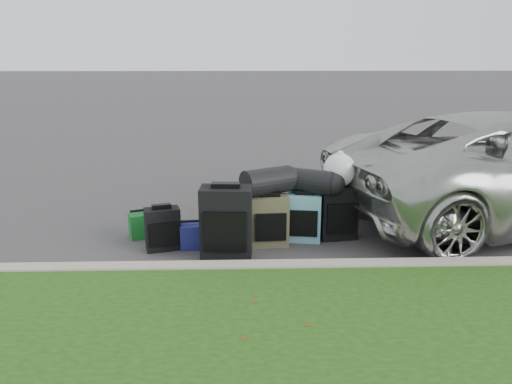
{
  "coord_description": "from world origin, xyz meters",
  "views": [
    {
      "loc": [
        -0.28,
        -5.58,
        2.16
      ],
      "look_at": [
        -0.1,
        0.2,
        0.55
      ],
      "focal_mm": 35.0,
      "sensor_mm": 36.0,
      "label": 1
    }
  ],
  "objects_px": {
    "suitcase_teal": "(304,218)",
    "tote_navy": "(192,236)",
    "suitcase_large_black_right": "(338,212)",
    "tote_green": "(141,225)",
    "suitcase_small_black": "(163,229)",
    "suitcase_large_black_left": "(226,223)",
    "suitcase_olive": "(269,221)"
  },
  "relations": [
    {
      "from": "suitcase_small_black",
      "to": "tote_navy",
      "type": "xyz_separation_m",
      "value": [
        0.32,
        0.03,
        -0.1
      ]
    },
    {
      "from": "suitcase_large_black_left",
      "to": "suitcase_large_black_right",
      "type": "distance_m",
      "value": 1.43
    },
    {
      "from": "suitcase_olive",
      "to": "tote_green",
      "type": "distance_m",
      "value": 1.58
    },
    {
      "from": "suitcase_large_black_right",
      "to": "tote_green",
      "type": "distance_m",
      "value": 2.38
    },
    {
      "from": "suitcase_small_black",
      "to": "suitcase_large_black_right",
      "type": "height_order",
      "value": "suitcase_large_black_right"
    },
    {
      "from": "tote_green",
      "to": "tote_navy",
      "type": "height_order",
      "value": "tote_green"
    },
    {
      "from": "suitcase_teal",
      "to": "tote_navy",
      "type": "relative_size",
      "value": 2.02
    },
    {
      "from": "tote_navy",
      "to": "suitcase_large_black_right",
      "type": "bearing_deg",
      "value": 3.63
    },
    {
      "from": "suitcase_small_black",
      "to": "tote_navy",
      "type": "distance_m",
      "value": 0.34
    },
    {
      "from": "suitcase_olive",
      "to": "tote_green",
      "type": "height_order",
      "value": "suitcase_olive"
    },
    {
      "from": "suitcase_small_black",
      "to": "suitcase_large_black_left",
      "type": "distance_m",
      "value": 0.79
    },
    {
      "from": "suitcase_small_black",
      "to": "suitcase_large_black_right",
      "type": "bearing_deg",
      "value": -7.75
    },
    {
      "from": "suitcase_olive",
      "to": "tote_green",
      "type": "bearing_deg",
      "value": 166.21
    },
    {
      "from": "suitcase_small_black",
      "to": "suitcase_teal",
      "type": "height_order",
      "value": "suitcase_teal"
    },
    {
      "from": "suitcase_olive",
      "to": "suitcase_large_black_right",
      "type": "distance_m",
      "value": 0.85
    },
    {
      "from": "suitcase_large_black_right",
      "to": "tote_navy",
      "type": "xyz_separation_m",
      "value": [
        -1.72,
        -0.26,
        -0.19
      ]
    },
    {
      "from": "suitcase_small_black",
      "to": "suitcase_large_black_left",
      "type": "xyz_separation_m",
      "value": [
        0.73,
        -0.25,
        0.15
      ]
    },
    {
      "from": "suitcase_teal",
      "to": "suitcase_large_black_right",
      "type": "relative_size",
      "value": 0.87
    },
    {
      "from": "suitcase_olive",
      "to": "tote_green",
      "type": "xyz_separation_m",
      "value": [
        -1.54,
        0.29,
        -0.14
      ]
    },
    {
      "from": "suitcase_teal",
      "to": "tote_green",
      "type": "xyz_separation_m",
      "value": [
        -1.96,
        0.17,
        -0.13
      ]
    },
    {
      "from": "suitcase_olive",
      "to": "suitcase_large_black_right",
      "type": "xyz_separation_m",
      "value": [
        0.83,
        0.19,
        0.03
      ]
    },
    {
      "from": "suitcase_large_black_left",
      "to": "tote_navy",
      "type": "height_order",
      "value": "suitcase_large_black_left"
    },
    {
      "from": "tote_green",
      "to": "tote_navy",
      "type": "xyz_separation_m",
      "value": [
        0.65,
        -0.36,
        -0.01
      ]
    },
    {
      "from": "suitcase_small_black",
      "to": "tote_green",
      "type": "relative_size",
      "value": 1.61
    },
    {
      "from": "suitcase_large_black_left",
      "to": "tote_green",
      "type": "distance_m",
      "value": 1.26
    },
    {
      "from": "suitcase_large_black_right",
      "to": "tote_navy",
      "type": "bearing_deg",
      "value": 179.84
    },
    {
      "from": "suitcase_teal",
      "to": "suitcase_large_black_right",
      "type": "distance_m",
      "value": 0.42
    },
    {
      "from": "tote_green",
      "to": "suitcase_large_black_left",
      "type": "bearing_deg",
      "value": -52.51
    },
    {
      "from": "suitcase_olive",
      "to": "suitcase_small_black",
      "type": "bearing_deg",
      "value": -178.4
    },
    {
      "from": "suitcase_teal",
      "to": "suitcase_large_black_right",
      "type": "height_order",
      "value": "suitcase_large_black_right"
    },
    {
      "from": "suitcase_teal",
      "to": "tote_navy",
      "type": "bearing_deg",
      "value": -163.18
    },
    {
      "from": "suitcase_large_black_left",
      "to": "tote_green",
      "type": "xyz_separation_m",
      "value": [
        -1.06,
        0.64,
        -0.24
      ]
    }
  ]
}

